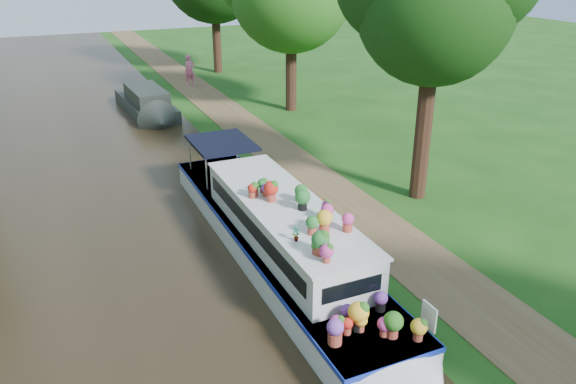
{
  "coord_description": "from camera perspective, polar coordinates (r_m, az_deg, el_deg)",
  "views": [
    {
      "loc": [
        -7.48,
        -11.29,
        7.83
      ],
      "look_at": [
        -1.33,
        2.4,
        1.3
      ],
      "focal_mm": 35.0,
      "sensor_mm": 36.0,
      "label": 1
    }
  ],
  "objects": [
    {
      "name": "canal_water",
      "position": [
        13.81,
        -14.02,
        -11.77
      ],
      "size": [
        10.0,
        100.0,
        0.02
      ],
      "primitive_type": "cube",
      "color": "black",
      "rests_on": "ground"
    },
    {
      "name": "verge_plant",
      "position": [
        18.52,
        0.8,
        -0.69
      ],
      "size": [
        0.54,
        0.51,
        0.47
      ],
      "primitive_type": "imported",
      "rotation": [
        0.0,
        0.0,
        -0.43
      ],
      "color": "#30651E",
      "rests_on": "ground"
    },
    {
      "name": "towpath",
      "position": [
        16.24,
        11.76,
        -5.78
      ],
      "size": [
        2.2,
        100.0,
        0.03
      ],
      "primitive_type": "cube",
      "color": "brown",
      "rests_on": "ground"
    },
    {
      "name": "ground",
      "position": [
        15.64,
        8.14,
        -6.78
      ],
      "size": [
        100.0,
        100.0,
        0.0
      ],
      "primitive_type": "plane",
      "color": "#164210",
      "rests_on": "ground"
    },
    {
      "name": "plant_boat",
      "position": [
        14.72,
        -0.35,
        -4.76
      ],
      "size": [
        2.29,
        13.52,
        2.27
      ],
      "color": "silver",
      "rests_on": "canal_water"
    },
    {
      "name": "second_boat",
      "position": [
        29.94,
        -14.12,
        8.72
      ],
      "size": [
        2.25,
        6.95,
        1.33
      ],
      "rotation": [
        0.0,
        0.0,
        0.05
      ],
      "color": "black",
      "rests_on": "canal_water"
    },
    {
      "name": "pedestrian_pink",
      "position": [
        35.74,
        -9.95,
        12.08
      ],
      "size": [
        0.74,
        0.56,
        1.84
      ],
      "primitive_type": "imported",
      "rotation": [
        0.0,
        0.0,
        0.19
      ],
      "color": "#D457A0",
      "rests_on": "towpath"
    }
  ]
}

